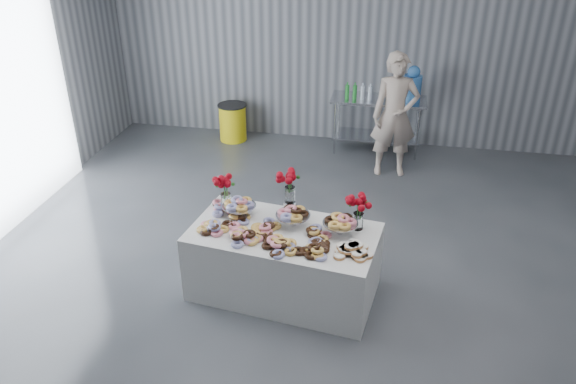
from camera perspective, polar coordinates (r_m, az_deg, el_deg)
name	(u,v)px	position (r m, az deg, el deg)	size (l,w,h in m)	color
ground	(305,304)	(5.99, 1.75, -11.29)	(9.00, 9.00, 0.00)	#383B40
room_walls	(279,49)	(4.87, -0.93, 14.36)	(8.04, 9.04, 4.02)	gray
display_table	(284,262)	(5.94, -0.42, -7.10)	(1.90, 1.00, 0.75)	white
prep_table	(377,115)	(9.23, 9.08, 7.72)	(1.50, 0.60, 0.90)	silver
donut_mounds	(283,230)	(5.66, -0.54, -3.92)	(1.80, 0.80, 0.09)	#E8B554
cake_stand_left	(239,204)	(5.95, -4.99, -1.25)	(0.36, 0.36, 0.17)	silver
cake_stand_mid	(293,213)	(5.76, 0.51, -2.19)	(0.36, 0.36, 0.17)	silver
cake_stand_right	(340,222)	(5.65, 5.35, -3.01)	(0.36, 0.36, 0.17)	silver
danish_pile	(353,248)	(5.41, 6.60, -5.69)	(0.48, 0.48, 0.11)	white
bouquet_left	(225,184)	(6.03, -6.43, 0.79)	(0.26, 0.26, 0.42)	white
bouquet_right	(359,203)	(5.67, 7.25, -1.15)	(0.26, 0.26, 0.42)	white
bouquet_center	(290,183)	(5.84, 0.20, 0.93)	(0.26, 0.26, 0.57)	silver
water_jug	(413,85)	(9.06, 12.54, 10.57)	(0.28, 0.28, 0.55)	#3E83D5
drink_bottles	(359,91)	(9.01, 7.19, 10.15)	(0.54, 0.08, 0.27)	#268C33
person	(395,115)	(8.39, 10.80, 7.65)	(0.67, 0.44, 1.84)	#CC8C93
trash_barrel	(233,122)	(9.70, -5.63, 7.07)	(0.49, 0.49, 0.63)	yellow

